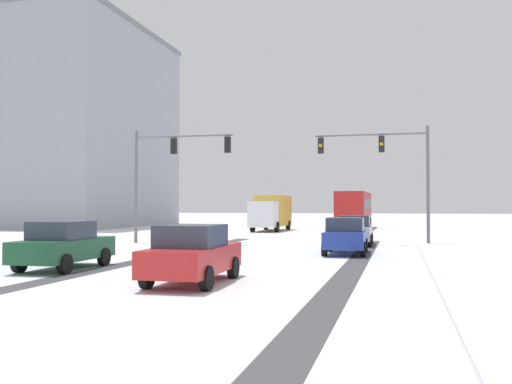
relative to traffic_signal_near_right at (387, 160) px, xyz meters
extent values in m
cube|color=#424247|center=(-9.15, -10.95, -4.65)|extent=(0.88, 28.61, 0.01)
cube|color=#424247|center=(-0.94, -10.95, -4.65)|extent=(0.84, 28.61, 0.01)
cube|color=white|center=(3.54, -12.25, -4.59)|extent=(4.00, 28.61, 0.12)
cylinder|color=slate|center=(2.14, 0.05, -1.40)|extent=(0.18, 0.18, 6.50)
cylinder|color=slate|center=(-0.92, 0.00, 1.45)|extent=(6.12, 0.23, 0.12)
cube|color=black|center=(-0.31, 0.01, 0.90)|extent=(0.32, 0.25, 0.90)
sphere|color=black|center=(-0.30, -0.15, 1.20)|extent=(0.20, 0.20, 0.20)
sphere|color=orange|center=(-0.30, -0.15, 0.90)|extent=(0.20, 0.20, 0.20)
sphere|color=black|center=(-0.30, -0.15, 0.60)|extent=(0.20, 0.20, 0.20)
cube|color=black|center=(-3.67, -0.05, 0.90)|extent=(0.32, 0.25, 0.90)
sphere|color=black|center=(-3.67, -0.21, 1.20)|extent=(0.20, 0.20, 0.20)
sphere|color=orange|center=(-3.67, -0.21, 0.90)|extent=(0.20, 0.20, 0.20)
sphere|color=black|center=(-3.67, -0.21, 0.60)|extent=(0.20, 0.20, 0.20)
cylinder|color=slate|center=(-14.16, -1.95, -1.40)|extent=(0.18, 0.18, 6.50)
cylinder|color=slate|center=(-11.25, -1.90, 1.45)|extent=(5.82, 0.22, 0.12)
cube|color=black|center=(-11.83, -1.91, 0.90)|extent=(0.32, 0.25, 0.90)
sphere|color=black|center=(-11.84, -1.75, 1.20)|extent=(0.20, 0.20, 0.20)
sphere|color=orange|center=(-11.84, -1.75, 0.90)|extent=(0.20, 0.20, 0.20)
sphere|color=black|center=(-11.84, -1.75, 0.60)|extent=(0.20, 0.20, 0.20)
cube|color=black|center=(-8.64, -1.85, 0.90)|extent=(0.32, 0.25, 0.90)
sphere|color=black|center=(-8.64, -1.69, 1.20)|extent=(0.20, 0.20, 0.20)
sphere|color=orange|center=(-8.64, -1.69, 0.90)|extent=(0.20, 0.20, 0.20)
sphere|color=black|center=(-8.64, -1.69, 0.60)|extent=(0.20, 0.20, 0.20)
cube|color=#B7BABF|center=(-1.71, -0.81, -3.98)|extent=(1.77, 4.13, 0.70)
cube|color=#2D3847|center=(-1.71, -0.96, -3.33)|extent=(1.59, 1.93, 0.60)
cylinder|color=black|center=(-2.54, 0.44, -4.33)|extent=(0.23, 0.64, 0.64)
cylinder|color=black|center=(-0.93, 0.47, -4.33)|extent=(0.23, 0.64, 0.64)
cylinder|color=black|center=(-2.50, -2.10, -4.33)|extent=(0.23, 0.64, 0.64)
cylinder|color=black|center=(-0.88, -2.07, -4.33)|extent=(0.23, 0.64, 0.64)
cube|color=#233899|center=(-1.70, -6.54, -3.98)|extent=(1.80, 4.14, 0.70)
cube|color=#2D3847|center=(-1.69, -6.69, -3.33)|extent=(1.61, 1.94, 0.60)
cylinder|color=black|center=(-2.54, -5.29, -4.33)|extent=(0.24, 0.65, 0.64)
cylinder|color=black|center=(-0.92, -5.25, -4.33)|extent=(0.24, 0.65, 0.64)
cylinder|color=black|center=(-2.47, -7.83, -4.33)|extent=(0.24, 0.65, 0.64)
cylinder|color=black|center=(-0.86, -7.79, -4.33)|extent=(0.24, 0.65, 0.64)
cube|color=#194C2D|center=(-10.40, -14.85, -3.98)|extent=(1.82, 4.15, 0.70)
cube|color=#2D3847|center=(-10.39, -15.00, -3.33)|extent=(1.62, 1.95, 0.60)
cylinder|color=black|center=(-11.24, -13.60, -4.33)|extent=(0.24, 0.65, 0.64)
cylinder|color=black|center=(-9.63, -13.56, -4.33)|extent=(0.24, 0.65, 0.64)
cylinder|color=black|center=(-11.17, -16.14, -4.33)|extent=(0.24, 0.65, 0.64)
cylinder|color=black|center=(-9.55, -16.10, -4.33)|extent=(0.24, 0.65, 0.64)
cube|color=red|center=(-4.93, -17.03, -3.98)|extent=(1.79, 4.14, 0.70)
cube|color=#2D3847|center=(-4.93, -17.18, -3.33)|extent=(1.60, 1.93, 0.60)
cylinder|color=black|center=(-5.77, -15.77, -4.33)|extent=(0.23, 0.64, 0.64)
cylinder|color=black|center=(-4.15, -15.74, -4.33)|extent=(0.23, 0.64, 0.64)
cylinder|color=black|center=(-5.71, -18.32, -4.33)|extent=(0.23, 0.64, 0.64)
cylinder|color=black|center=(-4.10, -18.28, -4.33)|extent=(0.23, 0.64, 0.64)
cube|color=#B21E1E|center=(-3.44, 21.23, -2.72)|extent=(2.61, 11.02, 2.90)
cube|color=#283342|center=(-3.44, 21.23, -2.37)|extent=(2.64, 10.14, 0.90)
cylinder|color=black|center=(-2.29, 17.37, -4.17)|extent=(0.31, 0.96, 0.96)
cylinder|color=black|center=(-4.66, 17.39, -4.17)|extent=(0.31, 0.96, 0.96)
cylinder|color=black|center=(-2.22, 24.52, -4.17)|extent=(0.31, 0.96, 0.96)
cylinder|color=black|center=(-4.59, 24.54, -4.17)|extent=(0.31, 0.96, 0.96)
cube|color=silver|center=(-10.01, 12.31, -3.18)|extent=(2.11, 2.21, 2.10)
cube|color=gold|center=(-9.99, 16.01, -2.93)|extent=(2.23, 5.21, 2.60)
cylinder|color=black|center=(-9.00, 12.74, -4.23)|extent=(0.28, 0.84, 0.84)
cylinder|color=black|center=(-11.02, 12.75, -4.23)|extent=(0.28, 0.84, 0.84)
cylinder|color=black|center=(-8.97, 17.43, -4.23)|extent=(0.28, 0.84, 0.84)
cylinder|color=black|center=(-11.00, 17.44, -4.23)|extent=(0.28, 0.84, 0.84)
cube|color=#9399A3|center=(-35.61, 21.31, 5.53)|extent=(20.84, 20.87, 20.36)
cube|color=slate|center=(-35.61, 21.31, 15.96)|extent=(21.14, 21.17, 0.50)
camera|label=1|loc=(0.61, -31.68, -2.51)|focal=39.39mm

